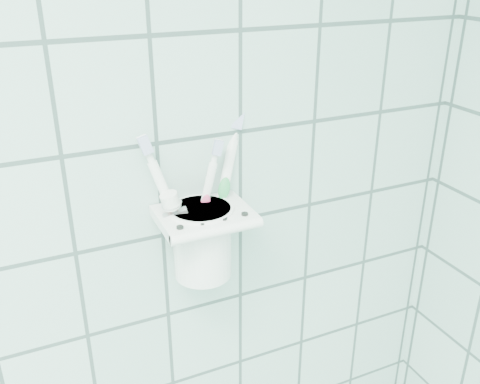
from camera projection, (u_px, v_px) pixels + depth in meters
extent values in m
cube|color=white|center=(195.00, 211.00, 0.75)|extent=(0.05, 0.02, 0.03)
cube|color=white|center=(204.00, 216.00, 0.72)|extent=(0.12, 0.09, 0.01)
cylinder|color=white|center=(217.00, 231.00, 0.68)|extent=(0.12, 0.01, 0.01)
cylinder|color=black|center=(180.00, 228.00, 0.67)|extent=(0.01, 0.01, 0.00)
cylinder|color=black|center=(202.00, 223.00, 0.68)|extent=(0.01, 0.01, 0.00)
cylinder|color=black|center=(224.00, 219.00, 0.69)|extent=(0.01, 0.01, 0.00)
cylinder|color=black|center=(245.00, 214.00, 0.70)|extent=(0.01, 0.01, 0.00)
cylinder|color=white|center=(202.00, 241.00, 0.74)|extent=(0.08, 0.08, 0.10)
cylinder|color=white|center=(201.00, 210.00, 0.72)|extent=(0.09, 0.09, 0.01)
cylinder|color=black|center=(201.00, 209.00, 0.72)|extent=(0.07, 0.07, 0.00)
cylinder|color=white|center=(196.00, 217.00, 0.71)|extent=(0.06, 0.04, 0.17)
cylinder|color=white|center=(194.00, 150.00, 0.67)|extent=(0.02, 0.01, 0.03)
cube|color=silver|center=(195.00, 140.00, 0.66)|extent=(0.02, 0.01, 0.03)
cube|color=white|center=(193.00, 139.00, 0.67)|extent=(0.02, 0.01, 0.03)
ellipsoid|color=red|center=(197.00, 205.00, 0.70)|extent=(0.02, 0.01, 0.03)
cylinder|color=white|center=(206.00, 209.00, 0.71)|extent=(0.08, 0.07, 0.17)
cylinder|color=white|center=(204.00, 136.00, 0.67)|extent=(0.02, 0.02, 0.03)
cube|color=silver|center=(206.00, 125.00, 0.66)|extent=(0.02, 0.02, 0.03)
cube|color=white|center=(203.00, 123.00, 0.66)|extent=(0.02, 0.02, 0.03)
ellipsoid|color=green|center=(207.00, 196.00, 0.70)|extent=(0.03, 0.02, 0.03)
cylinder|color=white|center=(189.00, 217.00, 0.73)|extent=(0.05, 0.02, 0.15)
cylinder|color=white|center=(186.00, 159.00, 0.69)|extent=(0.01, 0.01, 0.02)
cube|color=silver|center=(187.00, 151.00, 0.68)|extent=(0.02, 0.01, 0.02)
cube|color=white|center=(186.00, 149.00, 0.69)|extent=(0.02, 0.01, 0.02)
ellipsoid|color=#D83F72|center=(190.00, 206.00, 0.72)|extent=(0.02, 0.01, 0.03)
cube|color=silver|center=(193.00, 237.00, 0.73)|extent=(0.06, 0.02, 0.10)
cube|color=silver|center=(194.00, 266.00, 0.75)|extent=(0.04, 0.01, 0.02)
cone|color=silver|center=(191.00, 202.00, 0.71)|extent=(0.03, 0.03, 0.02)
cylinder|color=white|center=(191.00, 194.00, 0.70)|extent=(0.03, 0.03, 0.03)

